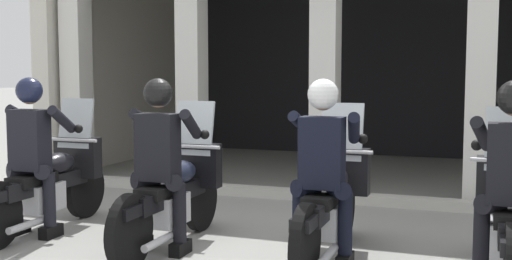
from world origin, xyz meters
The scene contains 11 objects.
ground_plane centered at (0.00, 3.00, 0.00)m, with size 80.00×80.00×0.00m, color gray.
station_building centered at (-0.02, 5.52, 2.17)m, with size 8.90×4.82×3.50m.
kerb_strip centered at (-0.02, 2.63, 0.06)m, with size 8.40×0.24×0.12m, color #B7B5AD.
motorcycle_far_left centered at (-2.21, 0.26, 0.50)m, with size 0.62×2.04×1.35m.
police_officer_far_left centered at (-2.21, -0.03, 0.94)m, with size 0.63×0.61×1.58m.
motorcycle_center_left centered at (-0.74, 0.17, 0.50)m, with size 0.62×2.04×1.35m.
police_officer_center_left centered at (-0.74, -0.12, 0.94)m, with size 0.63×0.61×1.58m.
motorcycle_center_right centered at (0.74, 0.29, 0.50)m, with size 0.62×2.04×1.35m.
police_officer_center_right centered at (0.74, 0.01, 0.94)m, with size 0.63×0.61×1.58m.
motorcycle_far_right centered at (2.21, 0.14, 0.50)m, with size 0.62×2.04×1.35m.
police_officer_far_right centered at (2.21, -0.14, 0.94)m, with size 0.63×0.61×1.58m.
Camera 1 is at (2.03, -5.20, 1.66)m, focal length 45.07 mm.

